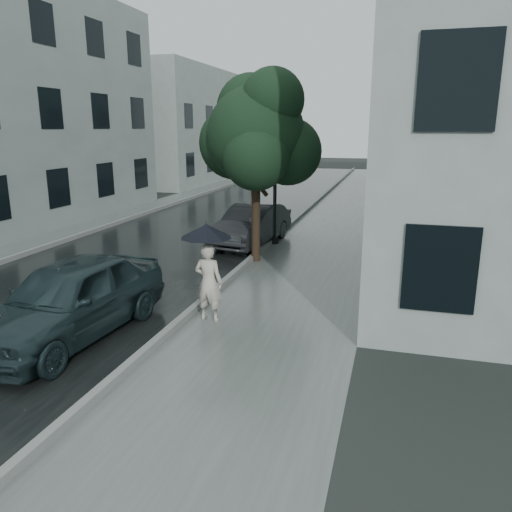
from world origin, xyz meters
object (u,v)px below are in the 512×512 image
(pedestrian, at_px, (209,282))
(street_tree, at_px, (257,134))
(car_far, at_px, (251,225))
(car_near, at_px, (70,299))
(lamp_post, at_px, (271,163))

(pedestrian, bearing_deg, street_tree, -82.03)
(pedestrian, bearing_deg, car_far, -77.15)
(street_tree, distance_m, car_near, 7.38)
(pedestrian, height_order, car_far, pedestrian)
(street_tree, distance_m, car_far, 3.70)
(pedestrian, height_order, street_tree, street_tree)
(street_tree, bearing_deg, lamp_post, 94.03)
(car_near, relative_size, car_far, 1.09)
(street_tree, relative_size, car_far, 1.35)
(car_far, bearing_deg, car_near, -89.51)
(car_near, bearing_deg, pedestrian, 38.57)
(lamp_post, bearing_deg, pedestrian, -87.73)
(car_near, bearing_deg, lamp_post, 83.61)
(street_tree, bearing_deg, car_far, 110.70)
(pedestrian, distance_m, car_far, 7.08)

